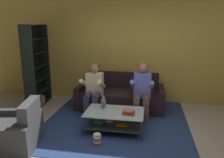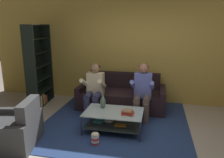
{
  "view_description": "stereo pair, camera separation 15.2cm",
  "coord_description": "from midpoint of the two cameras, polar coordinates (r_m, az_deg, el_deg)",
  "views": [
    {
      "loc": [
        0.34,
        -3.33,
        2.02
      ],
      "look_at": [
        -0.43,
        1.02,
        0.93
      ],
      "focal_mm": 35.0,
      "sensor_mm": 36.0,
      "label": 1
    },
    {
      "loc": [
        0.49,
        -3.3,
        2.02
      ],
      "look_at": [
        -0.43,
        1.02,
        0.93
      ],
      "focal_mm": 35.0,
      "sensor_mm": 36.0,
      "label": 2
    }
  ],
  "objects": [
    {
      "name": "coffee_table",
      "position": [
        4.31,
        -0.46,
        -10.12
      ],
      "size": [
        1.12,
        0.7,
        0.4
      ],
      "color": "#ACC3C4",
      "rests_on": "ground"
    },
    {
      "name": "ground",
      "position": [
        3.91,
        2.65,
        -17.28
      ],
      "size": [
        16.8,
        16.8,
        0.0
      ],
      "primitive_type": "plane",
      "color": "#BAB0A2"
    },
    {
      "name": "couch",
      "position": [
        5.5,
        1.47,
        -4.57
      ],
      "size": [
        2.12,
        0.92,
        0.83
      ],
      "color": "black",
      "rests_on": "ground"
    },
    {
      "name": "person_seated_right",
      "position": [
        4.82,
        6.98,
        -2.62
      ],
      "size": [
        0.5,
        0.58,
        1.21
      ],
      "color": "brown",
      "rests_on": "ground"
    },
    {
      "name": "person_seated_left",
      "position": [
        5.0,
        -5.68,
        -2.22
      ],
      "size": [
        0.5,
        0.58,
        1.17
      ],
      "color": "#373A5F",
      "rests_on": "ground"
    },
    {
      "name": "popcorn_tub",
      "position": [
        3.93,
        -5.06,
        -15.28
      ],
      "size": [
        0.14,
        0.14,
        0.22
      ],
      "color": "red",
      "rests_on": "ground"
    },
    {
      "name": "vase",
      "position": [
        4.38,
        -3.26,
        -6.1
      ],
      "size": [
        0.11,
        0.11,
        0.26
      ],
      "color": "#526D5E",
      "rests_on": "coffee_table"
    },
    {
      "name": "armchair",
      "position": [
        4.17,
        -25.65,
        -12.46
      ],
      "size": [
        1.06,
        1.05,
        0.82
      ],
      "color": "#3F4043",
      "rests_on": "ground"
    },
    {
      "name": "back_partition",
      "position": [
        5.82,
        6.04,
        8.18
      ],
      "size": [
        8.4,
        0.12,
        2.9
      ],
      "primitive_type": "cube",
      "color": "gold",
      "rests_on": "ground"
    },
    {
      "name": "area_rug",
      "position": [
        4.89,
        0.42,
        -10.48
      ],
      "size": [
        3.0,
        3.24,
        0.01
      ],
      "color": "navy",
      "rests_on": "ground"
    },
    {
      "name": "bookshelf",
      "position": [
        5.88,
        -20.13,
        1.64
      ],
      "size": [
        0.39,
        1.02,
        2.04
      ],
      "color": "black",
      "rests_on": "ground"
    },
    {
      "name": "book_stack",
      "position": [
        4.12,
        3.32,
        -8.63
      ],
      "size": [
        0.25,
        0.21,
        0.09
      ],
      "color": "#9E7C4F",
      "rests_on": "coffee_table"
    }
  ]
}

